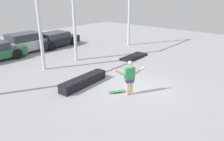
# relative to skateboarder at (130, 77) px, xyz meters

# --- Properties ---
(ground_plane) EXTENTS (36.00, 36.00, 0.00)m
(ground_plane) POSITION_rel_skateboarder_xyz_m (0.69, 0.32, -0.89)
(ground_plane) COLOR #9E9EA3
(skateboarder) EXTENTS (1.29, 0.87, 1.62)m
(skateboarder) POSITION_rel_skateboarder_xyz_m (0.00, 0.00, 0.00)
(skateboarder) COLOR #DBAD89
(skateboarder) RESTS_ON ground_plane
(skateboard) EXTENTS (0.76, 0.59, 0.08)m
(skateboard) POSITION_rel_skateboarder_xyz_m (-0.21, 0.54, -0.83)
(skateboard) COLOR #338C4C
(skateboard) RESTS_ON ground_plane
(grind_box) EXTENTS (2.88, 0.79, 0.45)m
(grind_box) POSITION_rel_skateboarder_xyz_m (-0.65, 2.37, -0.66)
(grind_box) COLOR black
(grind_box) RESTS_ON ground_plane
(manual_pad) EXTENTS (2.43, 1.05, 0.14)m
(manual_pad) POSITION_rel_skateboarder_xyz_m (5.04, 3.31, -0.82)
(manual_pad) COLOR black
(manual_pad) RESTS_ON ground_plane
(canopy_support_right) EXTENTS (6.19, 0.20, 5.70)m
(canopy_support_right) POSITION_rel_skateboarder_xyz_m (4.95, 6.00, 2.66)
(canopy_support_right) COLOR silver
(canopy_support_right) RESTS_ON ground_plane
(parked_car_silver) EXTENTS (4.42, 2.03, 1.47)m
(parked_car_silver) POSITION_rel_skateboarder_xyz_m (0.91, 10.67, -0.18)
(parked_car_silver) COLOR #B7BABF
(parked_car_silver) RESTS_ON ground_plane
(parked_car_black) EXTENTS (4.21, 2.28, 1.21)m
(parked_car_black) POSITION_rel_skateboarder_xyz_m (3.52, 10.49, -0.30)
(parked_car_black) COLOR black
(parked_car_black) RESTS_ON ground_plane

